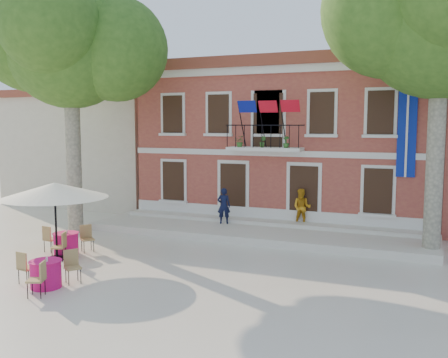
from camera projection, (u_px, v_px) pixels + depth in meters
ground at (158, 257)px, 17.07m from camera, size 90.00×90.00×0.00m
main_building at (292, 139)px, 25.06m from camera, size 13.50×9.59×7.50m
neighbor_west at (113, 146)px, 30.44m from camera, size 9.40×9.40×6.40m
terrace at (255, 232)px, 20.33m from camera, size 14.00×3.40×0.30m
plane_tree_west at (70, 44)px, 20.25m from camera, size 5.37×5.37×10.54m
plane_tree_east at (442, 16)px, 16.35m from camera, size 5.56×5.56×10.92m
patio_umbrella at (55, 190)px, 16.60m from camera, size 3.51×3.51×2.61m
pedestrian_navy at (224, 206)px, 21.33m from camera, size 0.64×0.51×1.53m
pedestrian_orange at (302, 207)px, 20.79m from camera, size 0.78×0.61×1.57m
cafe_table_1 at (46, 273)px, 13.88m from camera, size 1.72×1.86×0.95m
cafe_table_3 at (66, 242)px, 17.42m from camera, size 1.73×1.86×0.95m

